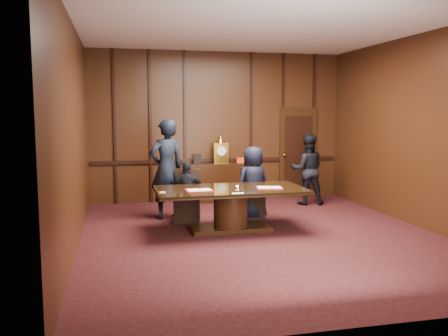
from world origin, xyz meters
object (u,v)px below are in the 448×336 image
object	(u,v)px
signatory_right	(253,183)
witness_right	(307,169)
sideboard	(221,181)
witness_left	(167,169)
conference_table	(231,202)
signatory_left	(187,192)

from	to	relation	value
signatory_right	witness_right	bearing A→B (deg)	-161.44
sideboard	witness_left	world-z (taller)	witness_left
sideboard	conference_table	distance (m)	2.80
signatory_left	witness_left	bearing A→B (deg)	-50.65
sideboard	signatory_right	distance (m)	1.99
signatory_left	signatory_right	world-z (taller)	signatory_right
sideboard	signatory_right	world-z (taller)	sideboard
conference_table	signatory_right	bearing A→B (deg)	50.91
signatory_right	witness_right	distance (m)	2.00
signatory_left	witness_right	xyz separation A→B (m)	(2.92, 1.17, 0.22)
conference_table	witness_left	size ratio (longest dim) A/B	1.33
signatory_right	sideboard	bearing A→B (deg)	-100.89
sideboard	conference_table	world-z (taller)	sideboard
conference_table	witness_left	xyz separation A→B (m)	(-0.99, 1.26, 0.47)
signatory_left	witness_left	xyz separation A→B (m)	(-0.34, 0.46, 0.40)
signatory_left	sideboard	bearing A→B (deg)	-115.79
sideboard	signatory_right	bearing A→B (deg)	-83.64
witness_right	signatory_right	bearing A→B (deg)	48.73
signatory_right	witness_right	xyz separation A→B (m)	(1.62, 1.17, 0.08)
witness_left	witness_right	bearing A→B (deg)	171.88
conference_table	witness_right	distance (m)	3.02
signatory_right	witness_left	xyz separation A→B (m)	(-1.64, 0.46, 0.26)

